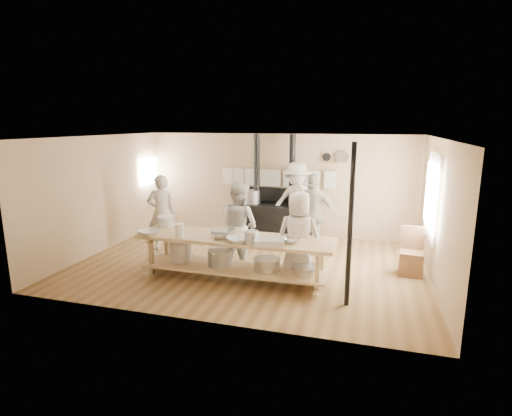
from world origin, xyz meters
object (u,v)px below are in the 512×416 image
(roasting_pan, at_px, (269,242))
(cook_right, at_px, (314,214))
(chair, at_px, (411,261))
(cook_far_left, at_px, (162,213))
(cook_center, at_px, (299,237))
(stove, at_px, (273,217))
(prep_table, at_px, (234,254))
(cook_by_window, at_px, (297,202))
(cook_left, at_px, (239,225))

(roasting_pan, bearing_deg, cook_right, 79.80)
(cook_right, distance_m, roasting_pan, 2.38)
(chair, bearing_deg, cook_far_left, -176.54)
(cook_far_left, relative_size, cook_center, 1.04)
(stove, xyz_separation_m, cook_right, (1.15, -1.00, 0.38))
(prep_table, xyz_separation_m, cook_by_window, (0.62, 2.85, 0.46))
(roasting_pan, bearing_deg, prep_table, 155.83)
(stove, distance_m, cook_center, 2.89)
(stove, height_order, prep_table, stove)
(prep_table, relative_size, cook_by_window, 1.85)
(cook_center, bearing_deg, chair, -156.56)
(cook_far_left, bearing_deg, cook_right, 163.33)
(chair, bearing_deg, cook_left, -166.62)
(prep_table, bearing_deg, stove, 89.96)
(cook_center, height_order, chair, cook_center)
(stove, distance_m, chair, 3.63)
(cook_left, bearing_deg, prep_table, 125.39)
(cook_far_left, distance_m, cook_center, 3.44)
(cook_right, xyz_separation_m, chair, (2.00, -0.77, -0.63))
(prep_table, distance_m, cook_right, 2.35)
(chair, bearing_deg, cook_right, 163.01)
(cook_right, xyz_separation_m, roasting_pan, (-0.42, -2.34, 0.00))
(cook_by_window, xyz_separation_m, chair, (2.54, -1.61, -0.70))
(cook_center, height_order, cook_right, cook_right)
(stove, height_order, roasting_pan, stove)
(cook_right, bearing_deg, cook_by_window, -54.01)
(chair, bearing_deg, stove, 154.78)
(prep_table, relative_size, cook_center, 2.15)
(cook_center, xyz_separation_m, chair, (2.04, 0.87, -0.57))
(stove, bearing_deg, cook_far_left, -142.03)
(cook_far_left, relative_size, cook_right, 0.97)
(cook_center, bearing_deg, cook_left, -14.75)
(prep_table, bearing_deg, cook_far_left, 149.21)
(cook_left, relative_size, cook_by_window, 0.89)
(cook_left, bearing_deg, stove, -69.90)
(stove, distance_m, cook_left, 2.34)
(stove, xyz_separation_m, cook_by_window, (0.62, -0.17, 0.45))
(cook_far_left, xyz_separation_m, cook_center, (3.31, -0.94, -0.03))
(chair, relative_size, roasting_pan, 1.84)
(cook_by_window, height_order, roasting_pan, cook_by_window)
(cook_left, xyz_separation_m, roasting_pan, (0.88, -1.03, 0.03))
(prep_table, distance_m, roasting_pan, 0.89)
(stove, distance_m, cook_right, 1.58)
(stove, bearing_deg, cook_left, -93.65)
(cook_by_window, bearing_deg, stove, 171.39)
(cook_left, height_order, roasting_pan, cook_left)
(cook_left, bearing_deg, cook_center, -171.23)
(cook_left, distance_m, chair, 3.40)
(roasting_pan, bearing_deg, cook_left, 130.40)
(cook_by_window, bearing_deg, cook_far_left, -144.73)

